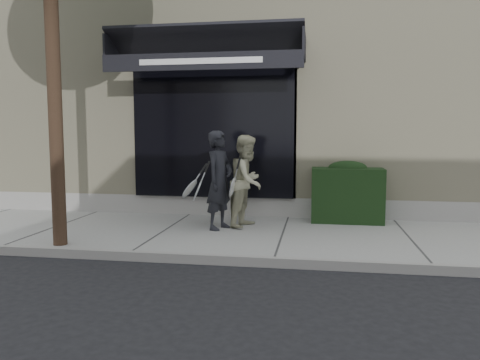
# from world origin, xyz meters

# --- Properties ---
(ground) EXTENTS (80.00, 80.00, 0.00)m
(ground) POSITION_xyz_m (0.00, 0.00, 0.00)
(ground) COLOR black
(ground) RESTS_ON ground
(sidewalk) EXTENTS (20.00, 3.00, 0.12)m
(sidewalk) POSITION_xyz_m (0.00, 0.00, 0.06)
(sidewalk) COLOR gray
(sidewalk) RESTS_ON ground
(curb) EXTENTS (20.00, 0.10, 0.14)m
(curb) POSITION_xyz_m (0.00, -1.55, 0.07)
(curb) COLOR gray
(curb) RESTS_ON ground
(building_facade) EXTENTS (14.30, 8.04, 5.64)m
(building_facade) POSITION_xyz_m (-0.01, 4.96, 2.74)
(building_facade) COLOR beige
(building_facade) RESTS_ON ground
(hedge) EXTENTS (1.30, 0.70, 1.14)m
(hedge) POSITION_xyz_m (1.10, 1.25, 0.66)
(hedge) COLOR black
(hedge) RESTS_ON sidewalk
(pedestrian_front) EXTENTS (0.85, 0.90, 1.69)m
(pedestrian_front) POSITION_xyz_m (-1.10, 0.19, 0.96)
(pedestrian_front) COLOR black
(pedestrian_front) RESTS_ON sidewalk
(pedestrian_back) EXTENTS (0.80, 0.92, 1.61)m
(pedestrian_back) POSITION_xyz_m (-0.67, 0.50, 0.93)
(pedestrian_back) COLOR #B2B08F
(pedestrian_back) RESTS_ON sidewalk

